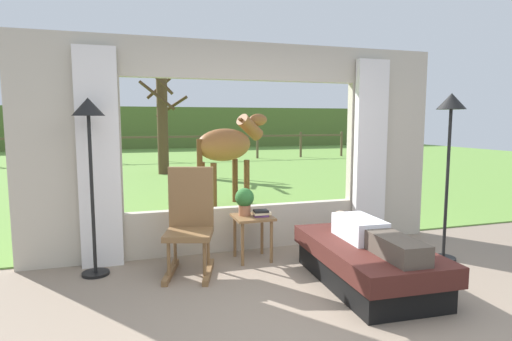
% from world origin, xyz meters
% --- Properties ---
extents(ground_plane, '(12.00, 12.00, 0.00)m').
position_xyz_m(ground_plane, '(0.00, 0.00, 0.00)').
color(ground_plane, gray).
extents(back_wall_with_window, '(5.20, 0.12, 2.55)m').
position_xyz_m(back_wall_with_window, '(0.00, 2.26, 1.25)').
color(back_wall_with_window, '#BCB29E').
rests_on(back_wall_with_window, ground_plane).
extents(curtain_panel_left, '(0.44, 0.10, 2.40)m').
position_xyz_m(curtain_panel_left, '(-1.69, 2.12, 1.20)').
color(curtain_panel_left, silver).
rests_on(curtain_panel_left, ground_plane).
extents(curtain_panel_right, '(0.44, 0.10, 2.40)m').
position_xyz_m(curtain_panel_right, '(1.69, 2.12, 1.20)').
color(curtain_panel_right, silver).
rests_on(curtain_panel_right, ground_plane).
extents(outdoor_pasture_lawn, '(36.00, 21.68, 0.02)m').
position_xyz_m(outdoor_pasture_lawn, '(0.00, 13.16, 0.01)').
color(outdoor_pasture_lawn, olive).
rests_on(outdoor_pasture_lawn, ground_plane).
extents(distant_hill_ridge, '(36.00, 2.00, 2.40)m').
position_xyz_m(distant_hill_ridge, '(0.00, 23.00, 1.20)').
color(distant_hill_ridge, '#546A31').
rests_on(distant_hill_ridge, ground_plane).
extents(recliner_sofa, '(0.98, 1.74, 0.42)m').
position_xyz_m(recliner_sofa, '(0.82, 0.77, 0.22)').
color(recliner_sofa, black).
rests_on(recliner_sofa, ground_plane).
extents(reclining_person, '(0.37, 1.44, 0.22)m').
position_xyz_m(reclining_person, '(0.82, 0.72, 0.52)').
color(reclining_person, silver).
rests_on(reclining_person, recliner_sofa).
extents(rocking_chair, '(0.64, 0.78, 1.12)m').
position_xyz_m(rocking_chair, '(-0.78, 1.65, 0.55)').
color(rocking_chair, brown).
rests_on(rocking_chair, ground_plane).
extents(side_table, '(0.44, 0.44, 0.52)m').
position_xyz_m(side_table, '(-0.03, 1.82, 0.43)').
color(side_table, brown).
rests_on(side_table, ground_plane).
extents(potted_plant, '(0.22, 0.22, 0.32)m').
position_xyz_m(potted_plant, '(-0.11, 1.88, 0.70)').
color(potted_plant, '#9E6042').
rests_on(potted_plant, side_table).
extents(book_stack, '(0.20, 0.15, 0.07)m').
position_xyz_m(book_stack, '(0.05, 1.77, 0.56)').
color(book_stack, '#59336B').
rests_on(book_stack, side_table).
extents(floor_lamp_left, '(0.32, 0.32, 1.84)m').
position_xyz_m(floor_lamp_left, '(-1.76, 1.85, 1.49)').
color(floor_lamp_left, black).
rests_on(floor_lamp_left, ground_plane).
extents(floor_lamp_right, '(0.32, 0.32, 1.92)m').
position_xyz_m(floor_lamp_right, '(2.09, 1.15, 1.55)').
color(floor_lamp_right, black).
rests_on(floor_lamp_right, ground_plane).
extents(horse, '(1.73, 1.21, 1.73)m').
position_xyz_m(horse, '(0.43, 4.92, 1.16)').
color(horse, brown).
rests_on(horse, outdoor_pasture_lawn).
extents(pasture_tree, '(1.53, 1.53, 3.43)m').
position_xyz_m(pasture_tree, '(-0.30, 10.12, 1.59)').
color(pasture_tree, '#4C3823').
rests_on(pasture_tree, outdoor_pasture_lawn).
extents(pasture_fence_line, '(16.10, 0.10, 1.10)m').
position_xyz_m(pasture_fence_line, '(0.00, 14.31, 0.74)').
color(pasture_fence_line, brown).
rests_on(pasture_fence_line, outdoor_pasture_lawn).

